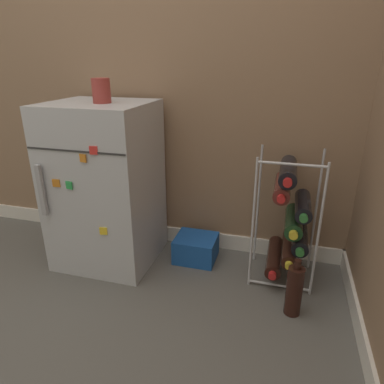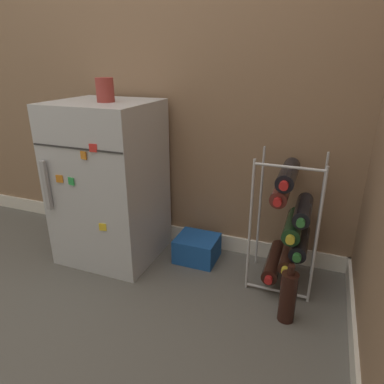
# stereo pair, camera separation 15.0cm
# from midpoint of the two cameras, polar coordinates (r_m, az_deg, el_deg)

# --- Properties ---
(ground_plane) EXTENTS (14.00, 14.00, 0.00)m
(ground_plane) POSITION_cam_midpoint_polar(r_m,az_deg,el_deg) (1.55, -5.39, -20.53)
(ground_plane) COLOR #56544F
(wall_back) EXTENTS (6.66, 0.07, 2.50)m
(wall_back) POSITION_cam_midpoint_polar(r_m,az_deg,el_deg) (1.84, 4.41, 27.68)
(wall_back) COLOR #84664C
(wall_back) RESTS_ON ground_plane
(mini_fridge) EXTENTS (0.49, 0.48, 0.84)m
(mini_fridge) POSITION_cam_midpoint_polar(r_m,az_deg,el_deg) (1.85, -11.32, 1.51)
(mini_fridge) COLOR #B7BABF
(mini_fridge) RESTS_ON ground_plane
(wine_rack) EXTENTS (0.30, 0.33, 0.65)m
(wine_rack) POSITION_cam_midpoint_polar(r_m,az_deg,el_deg) (1.67, 18.44, -5.03)
(wine_rack) COLOR #B2B2B7
(wine_rack) RESTS_ON ground_plane
(soda_box) EXTENTS (0.22, 0.20, 0.13)m
(soda_box) POSITION_cam_midpoint_polar(r_m,az_deg,el_deg) (1.90, 3.14, -9.39)
(soda_box) COLOR #194C9E
(soda_box) RESTS_ON ground_plane
(fridge_top_cup) EXTENTS (0.08, 0.08, 0.11)m
(fridge_top_cup) POSITION_cam_midpoint_polar(r_m,az_deg,el_deg) (1.70, -11.78, 16.31)
(fridge_top_cup) COLOR maroon
(fridge_top_cup) RESTS_ON mini_fridge
(loose_bottle_floor) EXTENTS (0.07, 0.07, 0.27)m
(loose_bottle_floor) POSITION_cam_midpoint_polar(r_m,az_deg,el_deg) (1.55, 18.51, -16.25)
(loose_bottle_floor) COLOR black
(loose_bottle_floor) RESTS_ON ground_plane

